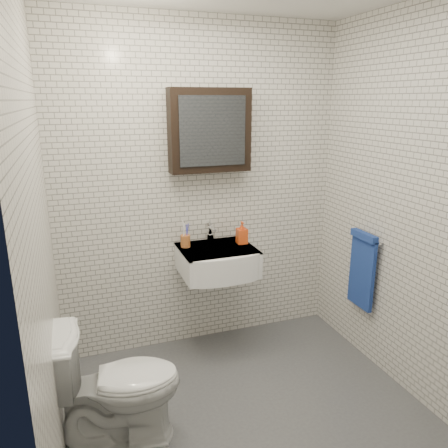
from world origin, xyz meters
The scene contains 9 objects.
ground centered at (0.00, 0.00, 0.01)m, with size 2.20×2.00×0.01m, color #484B50.
room_shell centered at (0.00, 0.00, 1.47)m, with size 2.22×2.02×2.51m.
washbasin centered at (0.05, 0.73, 0.76)m, with size 0.55×0.50×0.20m.
faucet centered at (0.05, 0.93, 0.92)m, with size 0.06×0.20×0.15m.
mirror_cabinet centered at (0.05, 0.93, 1.70)m, with size 0.60×0.15×0.60m.
towel_rail centered at (1.04, 0.35, 0.72)m, with size 0.09×0.30×0.58m.
toothbrush_cup centered at (-0.16, 0.88, 0.90)m, with size 0.10×0.10×0.20m.
soap_bottle centered at (0.26, 0.81, 0.94)m, with size 0.08×0.08×0.17m, color orange.
toilet centered at (-0.80, 0.05, 0.37)m, with size 0.41×0.72×0.73m, color white.
Camera 1 is at (-0.94, -2.15, 1.92)m, focal length 35.00 mm.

